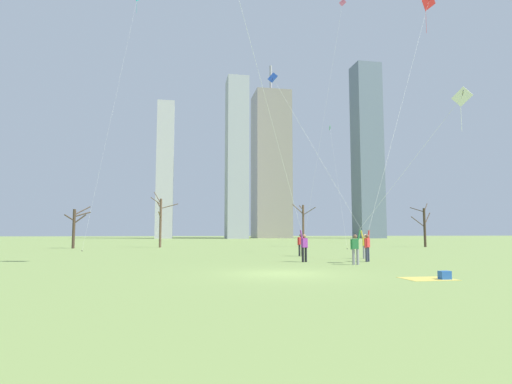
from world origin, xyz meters
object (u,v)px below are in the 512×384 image
(picnic_spot, at_px, (437,277))
(bare_tree_rightmost, at_px, (424,226))
(bystander_watching_nearby, at_px, (301,244))
(bare_tree_center, at_px, (161,220))
(kite_flyer_midfield_left_yellow, at_px, (283,167))
(bare_tree_far_right_edge, at_px, (303,223))
(kite_flyer_foreground_left_red, at_px, (386,173))
(bare_tree_right_of_center, at_px, (75,225))
(kite_flyer_midfield_center_blue, at_px, (352,220))
(kite_flyer_midfield_right_white, at_px, (371,225))
(distant_kite_drifting_left_teal, at_px, (133,17))
(distant_kite_high_overhead_green, at_px, (332,145))
(distant_kite_low_near_trees_pink, at_px, (336,43))

(picnic_spot, relative_size, bare_tree_rightmost, 0.34)
(bystander_watching_nearby, distance_m, picnic_spot, 15.71)
(bystander_watching_nearby, height_order, bare_tree_center, bare_tree_center)
(kite_flyer_midfield_left_yellow, height_order, bare_tree_far_right_edge, kite_flyer_midfield_left_yellow)
(kite_flyer_foreground_left_red, distance_m, bare_tree_right_of_center, 34.49)
(kite_flyer_foreground_left_red, height_order, bare_tree_center, kite_flyer_foreground_left_red)
(kite_flyer_midfield_center_blue, bearing_deg, bare_tree_right_of_center, 134.67)
(kite_flyer_midfield_right_white, xyz_separation_m, bare_tree_far_right_edge, (5.30, 29.72, 0.82))
(kite_flyer_midfield_right_white, distance_m, picnic_spot, 7.19)
(bare_tree_right_of_center, bearing_deg, bare_tree_far_right_edge, 3.14)
(kite_flyer_foreground_left_red, relative_size, kite_flyer_midfield_left_yellow, 1.15)
(kite_flyer_foreground_left_red, distance_m, bare_tree_center, 29.88)
(kite_flyer_midfield_right_white, xyz_separation_m, bystander_watching_nearby, (-1.28, 8.82, -1.20))
(bare_tree_far_right_edge, bearing_deg, bare_tree_center, -179.44)
(distant_kite_drifting_left_teal, distance_m, distant_kite_high_overhead_green, 26.97)
(kite_flyer_foreground_left_red, bearing_deg, kite_flyer_midfield_center_blue, 135.11)
(picnic_spot, bearing_deg, bystander_watching_nearby, 91.93)
(bystander_watching_nearby, bearing_deg, distant_kite_low_near_trees_pink, 53.22)
(bare_tree_center, xyz_separation_m, bare_tree_far_right_edge, (17.39, 0.17, -0.28))
(distant_kite_high_overhead_green, bearing_deg, kite_flyer_foreground_left_red, -102.22)
(kite_flyer_midfield_left_yellow, xyz_separation_m, distant_kite_low_near_trees_pink, (9.55, 15.52, 15.24))
(bystander_watching_nearby, relative_size, picnic_spot, 0.88)
(bare_tree_center, bearing_deg, bare_tree_rightmost, -7.32)
(bare_tree_right_of_center, bearing_deg, kite_flyer_foreground_left_red, -45.30)
(kite_flyer_midfield_left_yellow, height_order, bare_tree_rightmost, kite_flyer_midfield_left_yellow)
(bare_tree_rightmost, bearing_deg, kite_flyer_midfield_left_yellow, -135.13)
(kite_flyer_foreground_left_red, bearing_deg, bare_tree_rightmost, 53.00)
(bystander_watching_nearby, height_order, bare_tree_far_right_edge, bare_tree_far_right_edge)
(distant_kite_low_near_trees_pink, height_order, picnic_spot, distant_kite_low_near_trees_pink)
(kite_flyer_midfield_center_blue, distance_m, picnic_spot, 12.78)
(kite_flyer_midfield_center_blue, xyz_separation_m, distant_kite_low_near_trees_pink, (3.93, 12.00, 18.14))
(bare_tree_rightmost, bearing_deg, distant_kite_high_overhead_green, -178.21)
(kite_flyer_foreground_left_red, distance_m, distant_kite_drifting_left_teal, 35.42)
(distant_kite_drifting_left_teal, relative_size, picnic_spot, 15.92)
(kite_flyer_foreground_left_red, height_order, kite_flyer_midfield_center_blue, kite_flyer_foreground_left_red)
(bystander_watching_nearby, relative_size, distant_kite_drifting_left_teal, 0.06)
(kite_flyer_foreground_left_red, height_order, kite_flyer_midfield_left_yellow, kite_flyer_foreground_left_red)
(kite_flyer_midfield_right_white, height_order, bystander_watching_nearby, kite_flyer_midfield_right_white)
(kite_flyer_midfield_right_white, distance_m, bystander_watching_nearby, 8.99)
(bare_tree_center, bearing_deg, kite_flyer_midfield_center_blue, -60.90)
(bare_tree_right_of_center, xyz_separation_m, bare_tree_center, (9.11, 1.29, 0.68))
(kite_flyer_midfield_left_yellow, distance_m, bare_tree_far_right_edge, 29.46)
(kite_flyer_midfield_left_yellow, distance_m, bare_tree_rightmost, 33.47)
(bystander_watching_nearby, xyz_separation_m, bare_tree_right_of_center, (-19.92, 19.44, 1.63))
(bare_tree_right_of_center, bearing_deg, kite_flyer_midfield_right_white, -53.13)
(bystander_watching_nearby, height_order, bare_tree_right_of_center, bare_tree_right_of_center)
(distant_kite_low_near_trees_pink, xyz_separation_m, distant_kite_drifting_left_teal, (-20.68, 8.68, 5.25))
(distant_kite_high_overhead_green, height_order, bare_tree_rightmost, distant_kite_high_overhead_green)
(distant_kite_high_overhead_green, height_order, bare_tree_right_of_center, distant_kite_high_overhead_green)
(distant_kite_drifting_left_teal, distance_m, bare_tree_right_of_center, 24.20)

